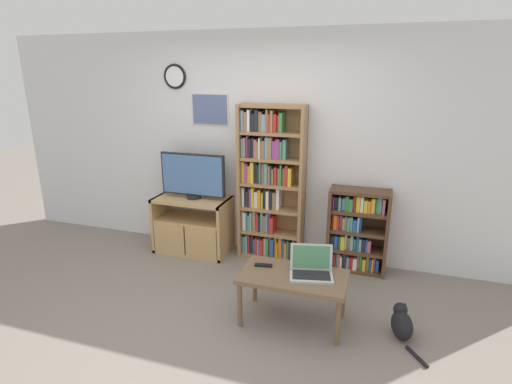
{
  "coord_description": "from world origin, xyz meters",
  "views": [
    {
      "loc": [
        1.36,
        -2.66,
        2.16
      ],
      "look_at": [
        0.19,
        0.95,
        1.0
      ],
      "focal_mm": 28.0,
      "sensor_mm": 36.0,
      "label": 1
    }
  ],
  "objects": [
    {
      "name": "cat",
      "position": [
        1.64,
        0.47,
        0.12
      ],
      "size": [
        0.31,
        0.52,
        0.28
      ],
      "rotation": [
        0.0,
        0.0,
        0.25
      ],
      "color": "black",
      "rests_on": "ground_plane"
    },
    {
      "name": "bookshelf_tall",
      "position": [
        0.13,
        1.6,
        0.88
      ],
      "size": [
        0.76,
        0.25,
        1.81
      ],
      "color": "#9E754C",
      "rests_on": "ground_plane"
    },
    {
      "name": "wall_back",
      "position": [
        -0.01,
        1.75,
        1.3
      ],
      "size": [
        6.78,
        0.09,
        2.6
      ],
      "color": "silver",
      "rests_on": "ground_plane"
    },
    {
      "name": "laptop",
      "position": [
        0.86,
        0.44,
        0.52
      ],
      "size": [
        0.42,
        0.34,
        0.25
      ],
      "rotation": [
        0.0,
        0.0,
        0.22
      ],
      "color": "#B7BABC",
      "rests_on": "coffee_table"
    },
    {
      "name": "bookshelf_short",
      "position": [
        1.15,
        1.58,
        0.46
      ],
      "size": [
        0.65,
        0.29,
        0.94
      ],
      "color": "brown",
      "rests_on": "ground_plane"
    },
    {
      "name": "television",
      "position": [
        -0.76,
        1.46,
        0.96
      ],
      "size": [
        0.8,
        0.18,
        0.55
      ],
      "color": "black",
      "rests_on": "tv_stand"
    },
    {
      "name": "tv_stand",
      "position": [
        -0.79,
        1.44,
        0.34
      ],
      "size": [
        0.91,
        0.49,
        0.69
      ],
      "color": "tan",
      "rests_on": "ground_plane"
    },
    {
      "name": "coffee_table",
      "position": [
        0.72,
        0.38,
        0.41
      ],
      "size": [
        0.93,
        0.5,
        0.46
      ],
      "color": "brown",
      "rests_on": "ground_plane"
    },
    {
      "name": "remote_near_laptop",
      "position": [
        0.42,
        0.46,
        0.47
      ],
      "size": [
        0.17,
        0.07,
        0.02
      ],
      "rotation": [
        0.0,
        0.0,
        4.88
      ],
      "color": "black",
      "rests_on": "coffee_table"
    },
    {
      "name": "ground_plane",
      "position": [
        0.0,
        0.0,
        0.0
      ],
      "size": [
        18.0,
        18.0,
        0.0
      ],
      "primitive_type": "plane",
      "color": "gray"
    }
  ]
}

